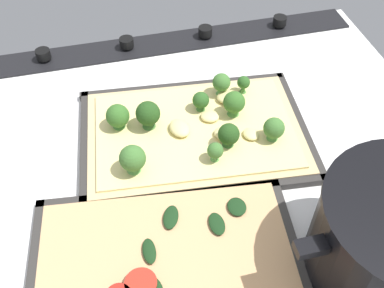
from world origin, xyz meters
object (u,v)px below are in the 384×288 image
(broccoli_pizza, at_px, (194,128))
(veggie_pizza_back, at_px, (168,272))
(baking_tray_front, at_px, (195,136))
(baking_tray_back, at_px, (167,271))

(broccoli_pizza, xyz_separation_m, veggie_pizza_back, (0.09, 0.23, -0.01))
(baking_tray_front, distance_m, veggie_pizza_back, 0.25)
(baking_tray_front, bearing_deg, baking_tray_back, 67.66)
(broccoli_pizza, relative_size, veggie_pizza_back, 1.03)
(broccoli_pizza, bearing_deg, baking_tray_back, 68.11)
(veggie_pizza_back, bearing_deg, baking_tray_front, -111.95)
(broccoli_pizza, relative_size, baking_tray_back, 0.96)
(baking_tray_front, relative_size, baking_tray_back, 1.03)
(veggie_pizza_back, bearing_deg, baking_tray_back, -90.00)
(baking_tray_back, bearing_deg, broccoli_pizza, -111.89)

